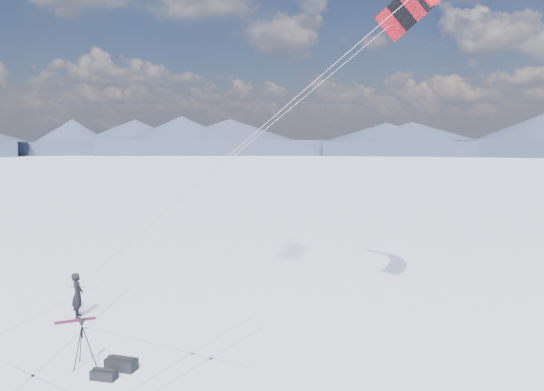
# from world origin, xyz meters

# --- Properties ---
(ground) EXTENTS (1800.00, 1800.00, 0.00)m
(ground) POSITION_xyz_m (0.00, 0.00, 0.00)
(ground) COLOR white
(horizon_hills) EXTENTS (704.47, 706.88, 10.80)m
(horizon_hills) POSITION_xyz_m (0.00, 0.00, 4.81)
(horizon_hills) COLOR #1B2435
(horizon_hills) RESTS_ON ground
(snow_tracks) EXTENTS (14.76, 10.25, 0.01)m
(snow_tracks) POSITION_xyz_m (-0.65, -0.35, 0.00)
(snow_tracks) COLOR #A8BDDB
(snow_tracks) RESTS_ON ground
(snowkiter) EXTENTS (0.63, 0.76, 1.80)m
(snowkiter) POSITION_xyz_m (-0.68, 4.29, 0.00)
(snowkiter) COLOR black
(snowkiter) RESTS_ON ground
(snowboard) EXTENTS (1.47, 1.05, 0.04)m
(snowboard) POSITION_xyz_m (-0.56, 3.78, 0.02)
(snowboard) COLOR maroon
(snowboard) RESTS_ON ground
(tripod) EXTENTS (0.70, 0.72, 1.54)m
(tripod) POSITION_xyz_m (1.72, -0.25, 0.99)
(tripod) COLOR black
(tripod) RESTS_ON ground
(gear_bag_a) EXTENTS (1.02, 0.62, 0.43)m
(gear_bag_a) POSITION_xyz_m (3.01, -0.37, 0.19)
(gear_bag_a) COLOR black
(gear_bag_a) RESTS_ON ground
(gear_bag_b) EXTENTS (0.79, 0.46, 0.34)m
(gear_bag_b) POSITION_xyz_m (2.76, -1.06, 0.15)
(gear_bag_b) COLOR black
(gear_bag_b) RESTS_ON ground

